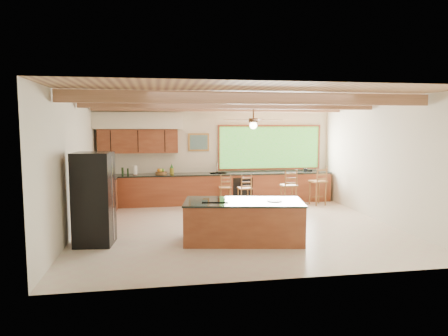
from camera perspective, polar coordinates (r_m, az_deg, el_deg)
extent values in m
plane|color=beige|center=(9.42, 1.84, -8.40)|extent=(7.20, 7.20, 0.00)
cube|color=beige|center=(12.35, -1.10, 2.10)|extent=(7.20, 0.04, 3.00)
cube|color=beige|center=(6.03, 7.98, -2.09)|extent=(7.20, 0.04, 3.00)
cube|color=beige|center=(9.16, -20.79, 0.34)|extent=(0.04, 6.50, 3.00)
cube|color=beige|center=(10.48, 21.56, 0.98)|extent=(0.04, 6.50, 3.00)
cube|color=tan|center=(9.14, 1.91, 10.13)|extent=(7.20, 6.50, 0.04)
cube|color=#A36E51|center=(7.58, 4.33, 9.91)|extent=(7.10, 0.15, 0.22)
cube|color=#A36E51|center=(9.62, 1.31, 9.09)|extent=(7.10, 0.15, 0.22)
cube|color=#A36E51|center=(11.40, -0.41, 8.62)|extent=(7.10, 0.15, 0.22)
cube|color=brown|center=(12.02, -12.15, 3.77)|extent=(2.30, 0.35, 0.70)
cube|color=#EDE8CD|center=(11.94, -12.23, 6.63)|extent=(2.60, 0.50, 0.48)
cylinder|color=#FFEABF|center=(12.00, -15.56, 5.45)|extent=(0.10, 0.10, 0.01)
cylinder|color=#FFEABF|center=(11.93, -8.83, 5.60)|extent=(0.10, 0.10, 0.01)
cube|color=#63B23F|center=(12.67, 6.55, 2.93)|extent=(3.20, 0.04, 1.30)
cube|color=#A97233|center=(12.23, -3.64, 3.70)|extent=(0.64, 0.03, 0.54)
cube|color=#386548|center=(12.21, -3.63, 3.69)|extent=(0.54, 0.01, 0.44)
cube|color=brown|center=(12.14, -0.86, -3.00)|extent=(7.00, 0.65, 0.88)
cube|color=black|center=(12.07, -0.86, -0.85)|extent=(7.04, 0.69, 0.04)
cube|color=brown|center=(10.57, -17.34, -4.64)|extent=(0.65, 2.35, 0.88)
cube|color=black|center=(10.49, -17.42, -2.17)|extent=(0.69, 2.39, 0.04)
cube|color=black|center=(11.94, 2.71, -3.25)|extent=(0.60, 0.02, 0.78)
cube|color=silver|center=(12.07, -0.86, -0.82)|extent=(0.50, 0.38, 0.03)
cylinder|color=silver|center=(12.25, -1.00, 0.05)|extent=(0.03, 0.03, 0.30)
cylinder|color=silver|center=(12.14, -0.93, 0.61)|extent=(0.03, 0.20, 0.03)
cylinder|color=white|center=(11.94, -12.57, -0.32)|extent=(0.11, 0.11, 0.27)
cylinder|color=#203F19|center=(11.97, -14.29, -0.46)|extent=(0.06, 0.06, 0.22)
cylinder|color=#203F19|center=(12.11, -13.58, -0.47)|extent=(0.05, 0.05, 0.18)
cube|color=black|center=(12.79, 11.90, -0.28)|extent=(0.26, 0.22, 0.10)
cube|color=brown|center=(8.21, 2.79, -7.69)|extent=(2.50, 1.48, 0.80)
cube|color=black|center=(8.13, 2.81, -4.85)|extent=(2.54, 1.52, 0.04)
cube|color=black|center=(8.12, -1.26, -4.66)|extent=(0.59, 0.50, 0.02)
cylinder|color=white|center=(8.16, 7.25, -4.65)|extent=(0.29, 0.29, 0.01)
cube|color=black|center=(8.27, -18.09, -4.21)|extent=(0.78, 0.76, 1.83)
cube|color=silver|center=(8.23, -15.62, -4.19)|extent=(0.03, 0.05, 1.69)
cube|color=brown|center=(11.45, 0.16, -2.81)|extent=(0.37, 0.37, 0.04)
cylinder|color=brown|center=(11.35, -0.41, -4.44)|extent=(0.03, 0.03, 0.57)
cylinder|color=brown|center=(11.39, 0.96, -4.40)|extent=(0.03, 0.03, 0.57)
cylinder|color=brown|center=(11.61, -0.62, -4.20)|extent=(0.03, 0.03, 0.57)
cylinder|color=brown|center=(11.66, 0.72, -4.16)|extent=(0.03, 0.03, 0.57)
cube|color=brown|center=(11.22, 2.96, -2.89)|extent=(0.40, 0.40, 0.04)
cylinder|color=brown|center=(11.11, 2.39, -4.62)|extent=(0.03, 0.03, 0.59)
cylinder|color=brown|center=(11.17, 3.82, -4.57)|extent=(0.03, 0.03, 0.59)
cylinder|color=brown|center=(11.38, 2.09, -4.36)|extent=(0.03, 0.03, 0.59)
cylinder|color=brown|center=(11.44, 3.49, -4.31)|extent=(0.03, 0.03, 0.59)
cube|color=brown|center=(12.18, 13.27, -1.86)|extent=(0.51, 0.51, 0.04)
cylinder|color=brown|center=(12.02, 12.80, -3.71)|extent=(0.04, 0.04, 0.69)
cylinder|color=brown|center=(12.15, 14.25, -3.65)|extent=(0.04, 0.04, 0.69)
cylinder|color=brown|center=(12.32, 12.22, -3.46)|extent=(0.04, 0.04, 0.69)
cylinder|color=brown|center=(12.45, 13.64, -3.40)|extent=(0.04, 0.04, 0.69)
cube|color=brown|center=(11.26, 9.22, -2.47)|extent=(0.42, 0.42, 0.04)
cylinder|color=brown|center=(11.11, 8.66, -4.45)|extent=(0.04, 0.04, 0.67)
cylinder|color=brown|center=(11.22, 10.25, -4.38)|extent=(0.04, 0.04, 0.67)
cylinder|color=brown|center=(11.42, 8.15, -4.16)|extent=(0.04, 0.04, 0.67)
cylinder|color=brown|center=(11.52, 9.70, -4.10)|extent=(0.04, 0.04, 0.67)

